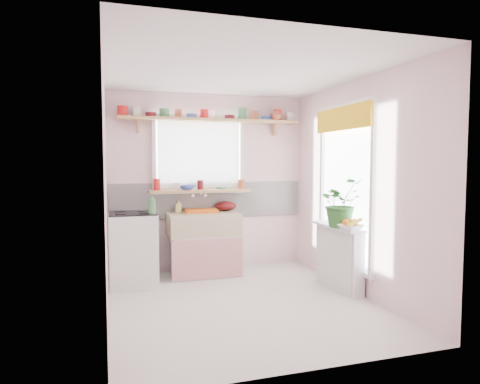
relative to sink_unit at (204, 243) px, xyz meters
name	(u,v)px	position (x,y,z in m)	size (l,w,h in m)	color
room	(271,175)	(0.81, -0.43, 0.94)	(3.20, 3.20, 3.20)	silver
sink_unit	(204,243)	(0.00, 0.00, 0.00)	(0.95, 0.65, 1.11)	white
cooker	(133,249)	(-0.95, -0.24, 0.03)	(0.58, 0.58, 0.93)	white
radiator_ledge	(339,256)	(1.45, -1.09, -0.03)	(0.22, 0.95, 0.78)	white
windowsill	(200,191)	(0.00, 0.19, 0.71)	(1.40, 0.22, 0.04)	tan
pine_shelf	(211,120)	(0.15, 0.18, 1.69)	(2.52, 0.24, 0.04)	tan
shelf_crockery	(211,115)	(0.15, 0.18, 1.76)	(2.47, 0.11, 0.12)	red
sill_crockery	(200,185)	(0.00, 0.19, 0.78)	(1.35, 0.11, 0.12)	red
dish_tray	(201,211)	(-0.01, 0.09, 0.44)	(0.43, 0.33, 0.04)	orange
colander	(226,206)	(0.37, 0.21, 0.48)	(0.29, 0.29, 0.13)	#5F1014
jade_plant	(341,203)	(1.38, -1.24, 0.63)	(0.52, 0.45, 0.58)	#276026
fruit_bowl	(351,228)	(1.36, -1.49, 0.38)	(0.27, 0.27, 0.07)	silver
herb_pot	(340,219)	(1.36, -1.27, 0.45)	(0.11, 0.07, 0.21)	#2A6327
soap_bottle_sink	(178,206)	(-0.31, 0.21, 0.51)	(0.08, 0.08, 0.18)	#E0D063
sill_cup	(177,186)	(-0.31, 0.25, 0.78)	(0.12, 0.12, 0.09)	white
sill_bowl	(187,188)	(-0.20, 0.13, 0.76)	(0.19, 0.19, 0.06)	#3548AC
shelf_vase	(276,114)	(1.11, 0.12, 1.79)	(0.16, 0.16, 0.17)	#AF4D36
cooker_bottle	(152,204)	(-0.73, -0.46, 0.61)	(0.09, 0.10, 0.25)	#43864B
fruit	(351,222)	(1.37, -1.49, 0.43)	(0.20, 0.14, 0.10)	orange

